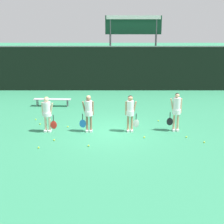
# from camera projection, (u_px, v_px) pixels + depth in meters

# --- Properties ---
(ground_plane) EXTENTS (140.00, 140.00, 0.00)m
(ground_plane) POSITION_uv_depth(u_px,v_px,m) (112.00, 131.00, 14.15)
(ground_plane) COLOR #2D7F56
(fence_windscreen) EXTENTS (60.00, 0.08, 3.21)m
(fence_windscreen) POSITION_uv_depth(u_px,v_px,m) (112.00, 68.00, 22.45)
(fence_windscreen) COLOR black
(fence_windscreen) RESTS_ON ground_plane
(scoreboard) EXTENTS (4.19, 0.15, 5.31)m
(scoreboard) POSITION_uv_depth(u_px,v_px,m) (135.00, 31.00, 23.24)
(scoreboard) COLOR #515156
(scoreboard) RESTS_ON ground_plane
(bench_courtside) EXTENTS (2.21, 0.47, 0.44)m
(bench_courtside) POSITION_uv_depth(u_px,v_px,m) (54.00, 100.00, 18.39)
(bench_courtside) COLOR #B2B2B7
(bench_courtside) RESTS_ON ground_plane
(player_0) EXTENTS (0.66, 0.40, 1.61)m
(player_0) POSITION_uv_depth(u_px,v_px,m) (48.00, 111.00, 13.84)
(player_0) COLOR beige
(player_0) RESTS_ON ground_plane
(player_1) EXTENTS (0.65, 0.36, 1.67)m
(player_1) POSITION_uv_depth(u_px,v_px,m) (90.00, 111.00, 13.84)
(player_1) COLOR #8C664C
(player_1) RESTS_ON ground_plane
(player_2) EXTENTS (0.63, 0.35, 1.67)m
(player_2) POSITION_uv_depth(u_px,v_px,m) (132.00, 110.00, 13.85)
(player_2) COLOR tan
(player_2) RESTS_ON ground_plane
(player_3) EXTENTS (0.66, 0.37, 1.76)m
(player_3) POSITION_uv_depth(u_px,v_px,m) (178.00, 109.00, 13.91)
(player_3) COLOR tan
(player_3) RESTS_ON ground_plane
(tennis_ball_0) EXTENTS (0.07, 0.07, 0.07)m
(tennis_ball_0) POSITION_uv_depth(u_px,v_px,m) (188.00, 137.00, 13.32)
(tennis_ball_0) COLOR #CCE033
(tennis_ball_0) RESTS_ON ground_plane
(tennis_ball_1) EXTENTS (0.07, 0.07, 0.07)m
(tennis_ball_1) POSITION_uv_depth(u_px,v_px,m) (40.00, 147.00, 12.19)
(tennis_ball_1) COLOR #CCE033
(tennis_ball_1) RESTS_ON ground_plane
(tennis_ball_2) EXTENTS (0.06, 0.06, 0.06)m
(tennis_ball_2) POSITION_uv_depth(u_px,v_px,m) (160.00, 121.00, 15.57)
(tennis_ball_2) COLOR #CCE033
(tennis_ball_2) RESTS_ON ground_plane
(tennis_ball_3) EXTENTS (0.07, 0.07, 0.07)m
(tennis_ball_3) POSITION_uv_depth(u_px,v_px,m) (90.00, 146.00, 12.38)
(tennis_ball_3) COLOR #CCE033
(tennis_ball_3) RESTS_ON ground_plane
(tennis_ball_4) EXTENTS (0.07, 0.07, 0.07)m
(tennis_ball_4) POSITION_uv_depth(u_px,v_px,m) (146.00, 137.00, 13.28)
(tennis_ball_4) COLOR #CCE033
(tennis_ball_4) RESTS_ON ground_plane
(tennis_ball_5) EXTENTS (0.06, 0.06, 0.06)m
(tennis_ball_5) POSITION_uv_depth(u_px,v_px,m) (206.00, 142.00, 12.73)
(tennis_ball_5) COLOR #CCE033
(tennis_ball_5) RESTS_ON ground_plane
(tennis_ball_6) EXTENTS (0.07, 0.07, 0.07)m
(tennis_ball_6) POSITION_uv_depth(u_px,v_px,m) (55.00, 140.00, 13.00)
(tennis_ball_6) COLOR #CCE033
(tennis_ball_6) RESTS_ON ground_plane
(tennis_ball_7) EXTENTS (0.07, 0.07, 0.07)m
(tennis_ball_7) POSITION_uv_depth(u_px,v_px,m) (41.00, 124.00, 15.07)
(tennis_ball_7) COLOR #CCE033
(tennis_ball_7) RESTS_ON ground_plane
(tennis_ball_8) EXTENTS (0.06, 0.06, 0.06)m
(tennis_ball_8) POSITION_uv_depth(u_px,v_px,m) (69.00, 127.00, 14.68)
(tennis_ball_8) COLOR #CCE033
(tennis_ball_8) RESTS_ON ground_plane
(tennis_ball_9) EXTENTS (0.07, 0.07, 0.07)m
(tennis_ball_9) POSITION_uv_depth(u_px,v_px,m) (37.00, 119.00, 15.79)
(tennis_ball_9) COLOR #CCE033
(tennis_ball_9) RESTS_ON ground_plane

